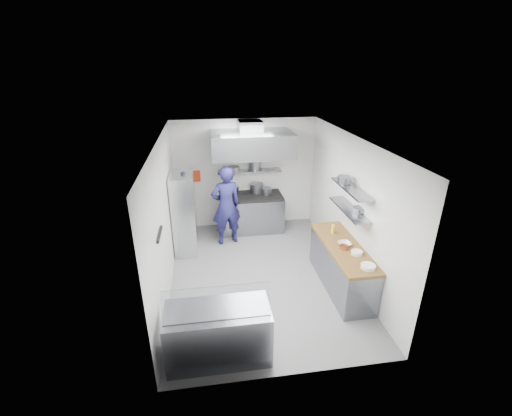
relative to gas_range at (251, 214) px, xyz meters
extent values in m
plane|color=slate|center=(-0.10, -2.10, -0.45)|extent=(5.00, 5.00, 0.00)
plane|color=silver|center=(-0.10, -2.10, 2.35)|extent=(5.00, 5.00, 0.00)
cube|color=white|center=(-0.10, 0.40, 0.95)|extent=(3.60, 2.80, 0.02)
cube|color=white|center=(-0.10, -4.60, 0.95)|extent=(3.60, 2.80, 0.02)
cube|color=white|center=(-1.90, -2.10, 0.95)|extent=(2.80, 5.00, 0.02)
cube|color=white|center=(1.70, -2.10, 0.95)|extent=(2.80, 5.00, 0.02)
cube|color=gray|center=(0.00, 0.00, 0.00)|extent=(1.60, 0.80, 0.90)
cube|color=black|center=(0.00, 0.00, 0.48)|extent=(1.57, 0.78, 0.06)
cylinder|color=slate|center=(-0.45, 0.16, 0.61)|extent=(0.31, 0.31, 0.20)
cylinder|color=slate|center=(0.17, 0.19, 0.63)|extent=(0.35, 0.35, 0.24)
cylinder|color=slate|center=(0.40, 0.05, 0.59)|extent=(0.27, 0.27, 0.16)
cube|color=gray|center=(0.00, 0.24, 1.07)|extent=(1.60, 0.30, 0.04)
cylinder|color=slate|center=(-0.41, 0.03, 1.18)|extent=(0.25, 0.25, 0.18)
cylinder|color=slate|center=(0.14, 0.31, 1.20)|extent=(0.32, 0.32, 0.22)
cube|color=gray|center=(0.00, -0.18, 1.85)|extent=(1.90, 1.15, 0.55)
cube|color=slate|center=(0.00, 0.05, 2.23)|extent=(0.55, 0.55, 0.24)
cube|color=#B52E0E|center=(-1.35, 0.34, 0.97)|extent=(0.22, 0.10, 0.26)
imported|color=#1B1A50|center=(-0.67, -0.60, 0.51)|extent=(0.79, 0.61, 1.92)
cube|color=silver|center=(-1.63, -0.81, 0.48)|extent=(0.50, 0.90, 1.85)
cube|color=white|center=(-1.63, -1.02, 0.35)|extent=(0.16, 0.20, 0.18)
cube|color=yellow|center=(-1.63, -0.60, 0.85)|extent=(0.15, 0.19, 0.17)
cylinder|color=black|center=(-1.58, -0.83, 1.35)|extent=(0.10, 0.10, 0.18)
cube|color=black|center=(-1.88, -3.00, 1.10)|extent=(0.04, 0.55, 0.05)
cube|color=gray|center=(1.38, -2.70, -0.03)|extent=(0.62, 2.00, 0.84)
cube|color=brown|center=(1.38, -2.70, 0.42)|extent=(0.65, 2.04, 0.06)
cylinder|color=white|center=(1.49, -3.49, 0.48)|extent=(0.24, 0.24, 0.06)
cylinder|color=white|center=(1.49, -3.03, 0.48)|extent=(0.20, 0.20, 0.06)
cylinder|color=#D9693D|center=(1.33, -2.81, 0.48)|extent=(0.17, 0.17, 0.06)
cylinder|color=yellow|center=(1.35, -2.19, 0.54)|extent=(0.07, 0.07, 0.18)
imported|color=white|center=(1.39, -2.69, 0.48)|extent=(0.26, 0.26, 0.06)
cube|color=gray|center=(1.54, -2.40, 1.05)|extent=(0.30, 1.30, 0.04)
cube|color=gray|center=(1.54, -2.40, 1.47)|extent=(0.30, 1.30, 0.04)
cylinder|color=slate|center=(1.64, -2.59, 1.12)|extent=(0.21, 0.21, 0.10)
cylinder|color=slate|center=(1.49, -2.15, 1.56)|extent=(0.26, 0.26, 0.14)
cube|color=gray|center=(-1.05, -4.10, -0.03)|extent=(1.50, 0.70, 0.85)
cube|color=silver|center=(-1.05, -4.22, 0.62)|extent=(1.47, 0.19, 0.42)
camera|label=1|loc=(-1.08, -7.99, 3.62)|focal=24.00mm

